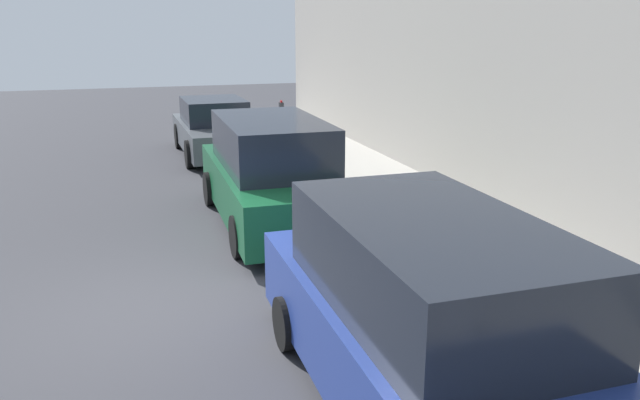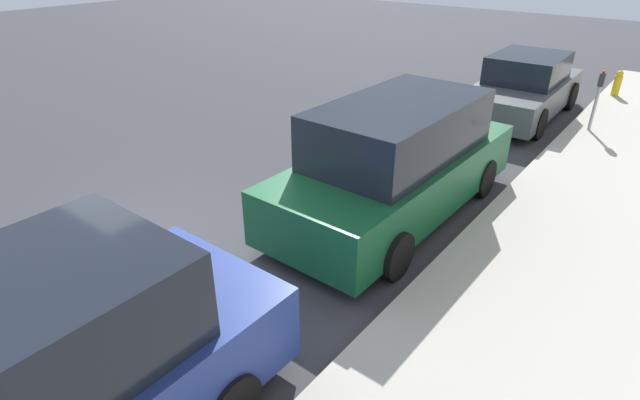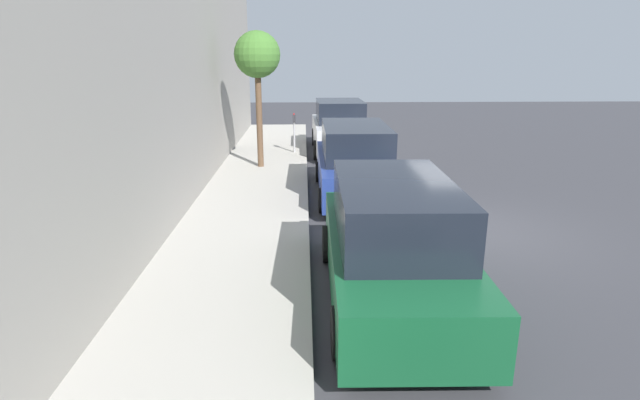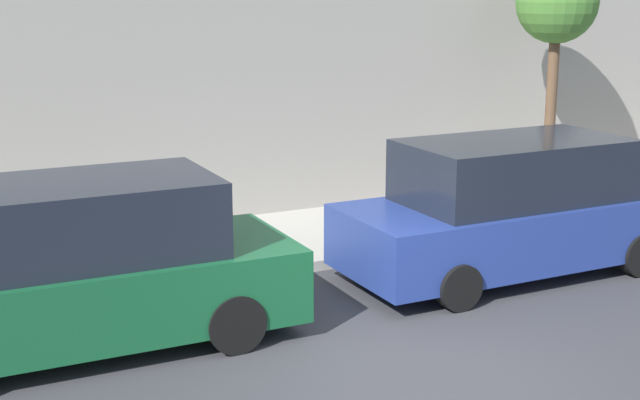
% 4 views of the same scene
% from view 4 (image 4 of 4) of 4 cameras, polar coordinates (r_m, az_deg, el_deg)
% --- Properties ---
extents(ground_plane, '(60.00, 60.00, 0.00)m').
position_cam_4_polar(ground_plane, '(9.57, 6.50, -10.83)').
color(ground_plane, '#38383D').
extents(sidewalk, '(2.83, 32.00, 0.15)m').
position_cam_4_polar(sidewalk, '(13.66, -4.83, -2.95)').
color(sidewalk, '#B2ADA3').
rests_on(sidewalk, ground_plane).
extents(parked_minivan_second, '(2.02, 4.91, 1.90)m').
position_cam_4_polar(parked_minivan_second, '(12.63, 12.20, -0.58)').
color(parked_minivan_second, navy).
rests_on(parked_minivan_second, ground_plane).
extents(parked_minivan_third, '(2.02, 4.93, 1.90)m').
position_cam_4_polar(parked_minivan_third, '(10.13, -15.46, -4.28)').
color(parked_minivan_third, '#14512D').
rests_on(parked_minivan_third, ground_plane).
extents(street_tree, '(1.43, 1.43, 4.23)m').
position_cam_4_polar(street_tree, '(16.34, 14.92, 11.88)').
color(street_tree, brown).
rests_on(street_tree, sidewalk).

